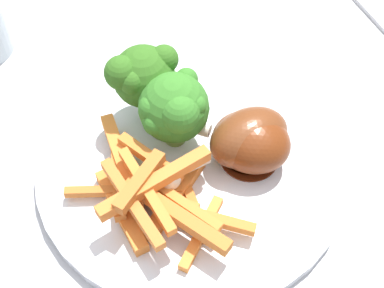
{
  "coord_description": "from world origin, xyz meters",
  "views": [
    {
      "loc": [
        -0.16,
        -0.19,
        1.16
      ],
      "look_at": [
        0.03,
        0.02,
        0.79
      ],
      "focal_mm": 49.44,
      "sensor_mm": 36.0,
      "label": 1
    }
  ],
  "objects_px": {
    "dinner_plate": "(192,161)",
    "broccoli_floret_middle": "(142,76)",
    "broccoli_floret_back": "(168,101)",
    "chicken_drumstick_near": "(244,140)",
    "dining_table": "(183,253)",
    "broccoli_floret_front": "(174,109)",
    "chicken_drumstick_far": "(247,141)",
    "carrot_fries_pile": "(152,193)"
  },
  "relations": [
    {
      "from": "dining_table",
      "to": "broccoli_floret_middle",
      "type": "height_order",
      "value": "broccoli_floret_middle"
    },
    {
      "from": "carrot_fries_pile",
      "to": "chicken_drumstick_far",
      "type": "relative_size",
      "value": 1.47
    },
    {
      "from": "broccoli_floret_middle",
      "to": "chicken_drumstick_near",
      "type": "height_order",
      "value": "broccoli_floret_middle"
    },
    {
      "from": "dining_table",
      "to": "dinner_plate",
      "type": "distance_m",
      "value": 0.13
    },
    {
      "from": "carrot_fries_pile",
      "to": "chicken_drumstick_far",
      "type": "xyz_separation_m",
      "value": [
        0.09,
        -0.02,
        0.01
      ]
    },
    {
      "from": "broccoli_floret_back",
      "to": "chicken_drumstick_near",
      "type": "height_order",
      "value": "broccoli_floret_back"
    },
    {
      "from": "dinner_plate",
      "to": "chicken_drumstick_near",
      "type": "distance_m",
      "value": 0.05
    },
    {
      "from": "dinner_plate",
      "to": "chicken_drumstick_far",
      "type": "height_order",
      "value": "chicken_drumstick_far"
    },
    {
      "from": "broccoli_floret_back",
      "to": "carrot_fries_pile",
      "type": "distance_m",
      "value": 0.09
    },
    {
      "from": "broccoli_floret_back",
      "to": "chicken_drumstick_near",
      "type": "relative_size",
      "value": 0.46
    },
    {
      "from": "dining_table",
      "to": "chicken_drumstick_near",
      "type": "xyz_separation_m",
      "value": [
        0.06,
        -0.01,
        0.16
      ]
    },
    {
      "from": "dinner_plate",
      "to": "broccoli_floret_middle",
      "type": "height_order",
      "value": "broccoli_floret_middle"
    },
    {
      "from": "chicken_drumstick_near",
      "to": "chicken_drumstick_far",
      "type": "distance_m",
      "value": 0.0
    },
    {
      "from": "broccoli_floret_front",
      "to": "broccoli_floret_back",
      "type": "bearing_deg",
      "value": 69.24
    },
    {
      "from": "dinner_plate",
      "to": "broccoli_floret_front",
      "type": "relative_size",
      "value": 3.76
    },
    {
      "from": "broccoli_floret_front",
      "to": "carrot_fries_pile",
      "type": "distance_m",
      "value": 0.07
    },
    {
      "from": "dining_table",
      "to": "chicken_drumstick_far",
      "type": "bearing_deg",
      "value": -14.52
    },
    {
      "from": "carrot_fries_pile",
      "to": "dining_table",
      "type": "bearing_deg",
      "value": -3.37
    },
    {
      "from": "broccoli_floret_middle",
      "to": "carrot_fries_pile",
      "type": "distance_m",
      "value": 0.11
    },
    {
      "from": "chicken_drumstick_far",
      "to": "broccoli_floret_front",
      "type": "bearing_deg",
      "value": 122.23
    },
    {
      "from": "carrot_fries_pile",
      "to": "broccoli_floret_middle",
      "type": "bearing_deg",
      "value": 53.98
    },
    {
      "from": "broccoli_floret_front",
      "to": "carrot_fries_pile",
      "type": "relative_size",
      "value": 0.43
    },
    {
      "from": "dining_table",
      "to": "broccoli_floret_front",
      "type": "bearing_deg",
      "value": 54.6
    },
    {
      "from": "dinner_plate",
      "to": "broccoli_floret_back",
      "type": "relative_size",
      "value": 4.73
    },
    {
      "from": "dinner_plate",
      "to": "chicken_drumstick_far",
      "type": "distance_m",
      "value": 0.06
    },
    {
      "from": "broccoli_floret_back",
      "to": "carrot_fries_pile",
      "type": "bearing_deg",
      "value": -140.1
    },
    {
      "from": "dining_table",
      "to": "dinner_plate",
      "type": "relative_size",
      "value": 3.6
    },
    {
      "from": "dinner_plate",
      "to": "broccoli_floret_back",
      "type": "bearing_deg",
      "value": 79.71
    },
    {
      "from": "broccoli_floret_front",
      "to": "chicken_drumstick_near",
      "type": "bearing_deg",
      "value": -57.71
    },
    {
      "from": "dining_table",
      "to": "broccoli_floret_front",
      "type": "xyz_separation_m",
      "value": [
        0.03,
        0.04,
        0.18
      ]
    },
    {
      "from": "broccoli_floret_middle",
      "to": "broccoli_floret_back",
      "type": "distance_m",
      "value": 0.03
    },
    {
      "from": "broccoli_floret_back",
      "to": "chicken_drumstick_near",
      "type": "bearing_deg",
      "value": -68.43
    },
    {
      "from": "dinner_plate",
      "to": "broccoli_floret_front",
      "type": "distance_m",
      "value": 0.06
    },
    {
      "from": "broccoli_floret_front",
      "to": "dinner_plate",
      "type": "bearing_deg",
      "value": -92.68
    },
    {
      "from": "broccoli_floret_middle",
      "to": "chicken_drumstick_near",
      "type": "relative_size",
      "value": 0.6
    },
    {
      "from": "dinner_plate",
      "to": "broccoli_floret_middle",
      "type": "bearing_deg",
      "value": 88.0
    },
    {
      "from": "broccoli_floret_front",
      "to": "chicken_drumstick_far",
      "type": "relative_size",
      "value": 0.63
    },
    {
      "from": "dining_table",
      "to": "broccoli_floret_middle",
      "type": "bearing_deg",
      "value": 70.76
    },
    {
      "from": "dinner_plate",
      "to": "broccoli_floret_front",
      "type": "bearing_deg",
      "value": 87.32
    },
    {
      "from": "dinner_plate",
      "to": "broccoli_floret_back",
      "type": "height_order",
      "value": "broccoli_floret_back"
    },
    {
      "from": "broccoli_floret_front",
      "to": "carrot_fries_pile",
      "type": "bearing_deg",
      "value": -147.21
    },
    {
      "from": "broccoli_floret_front",
      "to": "broccoli_floret_middle",
      "type": "distance_m",
      "value": 0.04
    }
  ]
}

